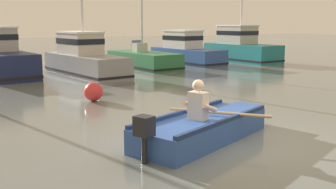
% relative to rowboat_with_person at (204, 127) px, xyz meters
% --- Properties ---
extents(ground_plane, '(120.00, 120.00, 0.00)m').
position_rel_rowboat_with_person_xyz_m(ground_plane, '(0.50, -0.64, -0.25)').
color(ground_plane, slate).
extents(rowboat_with_person, '(3.54, 2.30, 1.19)m').
position_rel_rowboat_with_person_xyz_m(rowboat_with_person, '(0.00, 0.00, 0.00)').
color(rowboat_with_person, '#2D519E').
rests_on(rowboat_with_person, ground).
extents(moored_boat_grey, '(2.58, 5.56, 4.19)m').
position_rel_rowboat_with_person_xyz_m(moored_boat_grey, '(0.58, 10.83, 0.45)').
color(moored_boat_grey, gray).
rests_on(moored_boat_grey, ground).
extents(moored_boat_green, '(2.46, 4.71, 4.20)m').
position_rel_rowboat_with_person_xyz_m(moored_boat_green, '(3.92, 12.04, 0.14)').
color(moored_boat_green, '#287042').
rests_on(moored_boat_green, ground).
extents(moored_boat_blue, '(2.53, 4.95, 1.84)m').
position_rel_rowboat_with_person_xyz_m(moored_boat_blue, '(6.94, 13.11, 0.43)').
color(moored_boat_blue, '#2D519E').
rests_on(moored_boat_blue, ground).
extents(moored_boat_teal, '(2.44, 5.04, 4.01)m').
position_rel_rowboat_with_person_xyz_m(moored_boat_teal, '(10.45, 12.81, 0.54)').
color(moored_boat_teal, '#1E727A').
rests_on(moored_boat_teal, ground).
extents(mooring_buoy, '(0.54, 0.54, 0.54)m').
position_rel_rowboat_with_person_xyz_m(mooring_buoy, '(-0.78, 4.75, 0.02)').
color(mooring_buoy, red).
rests_on(mooring_buoy, ground).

